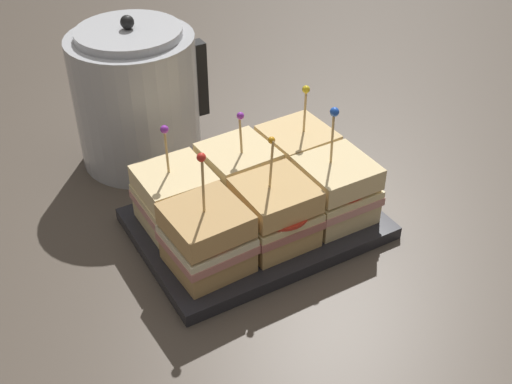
{
  "coord_description": "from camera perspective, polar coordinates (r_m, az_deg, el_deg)",
  "views": [
    {
      "loc": [
        -0.34,
        -0.6,
        0.57
      ],
      "look_at": [
        0.0,
        0.0,
        0.06
      ],
      "focal_mm": 45.0,
      "sensor_mm": 36.0,
      "label": 1
    }
  ],
  "objects": [
    {
      "name": "kettle_steel",
      "position": [
        1.01,
        -10.53,
        8.28
      ],
      "size": [
        0.21,
        0.19,
        0.24
      ],
      "color": "#B7BABF",
      "rests_on": "ground_plane"
    },
    {
      "name": "sandwich_back_left",
      "position": [
        0.86,
        -7.17,
        -0.51
      ],
      "size": [
        0.1,
        0.1,
        0.15
      ],
      "color": "beige",
      "rests_on": "serving_platter"
    },
    {
      "name": "sandwich_front_left",
      "position": [
        0.79,
        -4.38,
        -4.12
      ],
      "size": [
        0.1,
        0.1,
        0.17
      ],
      "color": "tan",
      "rests_on": "serving_platter"
    },
    {
      "name": "sandwich_front_right",
      "position": [
        0.87,
        7.09,
        0.19
      ],
      "size": [
        0.1,
        0.1,
        0.17
      ],
      "color": "beige",
      "rests_on": "serving_platter"
    },
    {
      "name": "serving_platter",
      "position": [
        0.89,
        0.0,
        -2.81
      ],
      "size": [
        0.32,
        0.23,
        0.02
      ],
      "color": "#232328",
      "rests_on": "ground_plane"
    },
    {
      "name": "sandwich_back_center",
      "position": [
        0.89,
        -1.61,
        1.48
      ],
      "size": [
        0.1,
        0.1,
        0.15
      ],
      "color": "beige",
      "rests_on": "serving_platter"
    },
    {
      "name": "ground_plane",
      "position": [
        0.89,
        0.0,
        -3.26
      ],
      "size": [
        6.0,
        6.0,
        0.0
      ],
      "primitive_type": "plane",
      "color": "#4C4238"
    },
    {
      "name": "sandwich_back_right",
      "position": [
        0.93,
        3.66,
        3.15
      ],
      "size": [
        0.1,
        0.1,
        0.16
      ],
      "color": "#DBB77A",
      "rests_on": "serving_platter"
    },
    {
      "name": "sandwich_front_center",
      "position": [
        0.82,
        1.65,
        -1.89
      ],
      "size": [
        0.1,
        0.1,
        0.16
      ],
      "color": "tan",
      "rests_on": "serving_platter"
    }
  ]
}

